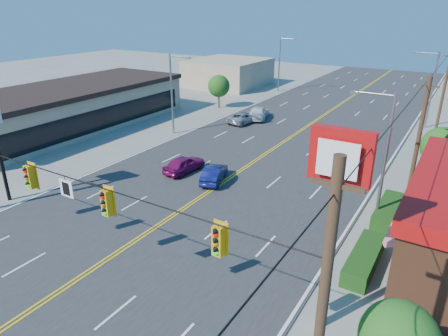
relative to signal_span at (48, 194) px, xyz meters
The scene contains 18 objects.
ground 4.89m from the signal_span, ahead, with size 160.00×160.00×0.00m, color gray.
road 20.58m from the signal_span, 89.66° to the left, with size 20.00×120.00×0.06m, color #2D2D30.
signal_span is the anchor object (origin of this frame).
kfc_pylon 11.87m from the signal_span, 19.78° to the left, with size 2.20×0.36×8.50m.
strip_mall 28.46m from the signal_span, 140.56° to the left, with size 10.40×26.40×4.40m.
streetlight_se 17.76m from the signal_span, 52.06° to the left, with size 2.55×0.25×8.00m.
streetlight_ne 39.54m from the signal_span, 73.98° to the left, with size 2.55×0.25×8.00m.
streetlight_sw 24.46m from the signal_span, 115.88° to the left, with size 2.55×0.25×8.00m.
streetlight_nw 49.17m from the signal_span, 102.54° to the left, with size 2.55×0.25×8.00m.
utility_pole_near 21.82m from the signal_span, 55.61° to the left, with size 0.28×0.28×8.40m, color #47301E.
utility_pole_mid 38.06m from the signal_span, 71.11° to the left, with size 0.28×0.28×8.40m, color #47301E.
tree_kfc_rear 25.95m from the signal_span, 58.24° to the left, with size 2.94×2.94×4.41m.
tree_west 36.42m from the signal_span, 110.75° to the left, with size 2.80×2.80×4.20m.
bld_west_far 52.03m from the signal_span, 112.50° to the left, with size 11.00×12.00×4.20m, color tan.
car_magenta 15.22m from the signal_span, 104.25° to the left, with size 1.54×3.82×1.30m, color #7D0D4E.
car_blue 14.52m from the signal_span, 92.40° to the left, with size 1.30×3.71×1.22m, color #0E1454.
car_white 32.44m from the signal_span, 100.63° to the left, with size 1.97×4.86×1.41m, color silver.
car_silver 30.13m from the signal_span, 102.59° to the left, with size 2.01×4.36×1.21m, color #B8B9BD.
Camera 1 is at (14.33, -9.12, 12.33)m, focal length 32.00 mm.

